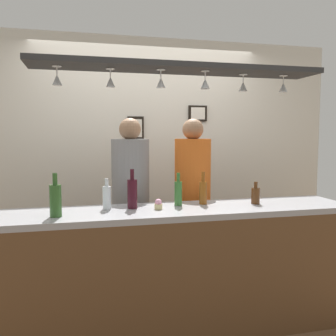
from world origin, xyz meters
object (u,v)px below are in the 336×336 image
object	(u,v)px
bottle_soda_clear	(107,197)
bottle_beer_amber_tall	(203,192)
bottle_beer_green_import	(178,192)
bottle_champagne_green	(56,200)
picture_frame_upper_small	(198,113)
cupcake	(158,204)
bottle_beer_brown_stubby	(256,195)
picture_frame_crest	(136,128)
person_right_orange_shirt	(193,189)
person_middle_grey_shirt	(131,192)
bottle_wine_dark_red	(132,193)

from	to	relation	value
bottle_soda_clear	bottle_beer_amber_tall	xyz separation A→B (m)	(0.76, 0.01, 0.01)
bottle_beer_green_import	bottle_soda_clear	bearing A→B (deg)	-179.55
bottle_champagne_green	picture_frame_upper_small	world-z (taller)	picture_frame_upper_small
cupcake	picture_frame_upper_small	world-z (taller)	picture_frame_upper_small
bottle_beer_brown_stubby	picture_frame_crest	bearing A→B (deg)	119.00
bottle_beer_amber_tall	person_right_orange_shirt	bearing A→B (deg)	82.02
picture_frame_upper_small	bottle_champagne_green	bearing A→B (deg)	-135.13
bottle_beer_brown_stubby	bottle_soda_clear	distance (m)	1.18
cupcake	person_middle_grey_shirt	bearing A→B (deg)	101.35
bottle_beer_brown_stubby	bottle_champagne_green	xyz separation A→B (m)	(-1.54, -0.11, 0.05)
person_middle_grey_shirt	bottle_soda_clear	world-z (taller)	person_middle_grey_shirt
bottle_beer_brown_stubby	person_middle_grey_shirt	bearing A→B (deg)	147.25
person_right_orange_shirt	bottle_beer_green_import	xyz separation A→B (m)	(-0.28, -0.52, 0.06)
bottle_beer_green_import	bottle_champagne_green	size ratio (longest dim) A/B	0.87
bottle_soda_clear	picture_frame_upper_small	world-z (taller)	picture_frame_upper_small
picture_frame_upper_small	picture_frame_crest	xyz separation A→B (m)	(-0.72, 0.00, -0.17)
bottle_beer_brown_stubby	bottle_soda_clear	xyz separation A→B (m)	(-1.18, 0.07, 0.02)
person_right_orange_shirt	picture_frame_upper_small	size ratio (longest dim) A/B	7.61
bottle_beer_brown_stubby	bottle_soda_clear	world-z (taller)	bottle_soda_clear
bottle_beer_brown_stubby	bottle_wine_dark_red	size ratio (longest dim) A/B	0.60
bottle_beer_brown_stubby	picture_frame_crest	size ratio (longest dim) A/B	0.69
person_middle_grey_shirt	picture_frame_crest	distance (m)	0.99
bottle_beer_green_import	bottle_beer_amber_tall	world-z (taller)	same
bottle_champagne_green	bottle_soda_clear	bearing A→B (deg)	26.90
person_right_orange_shirt	bottle_beer_brown_stubby	world-z (taller)	person_right_orange_shirt
person_right_orange_shirt	bottle_beer_amber_tall	xyz separation A→B (m)	(-0.07, -0.51, 0.06)
bottle_beer_green_import	cupcake	bearing A→B (deg)	-150.10
bottle_champagne_green	bottle_soda_clear	world-z (taller)	bottle_champagne_green
bottle_beer_brown_stubby	picture_frame_crest	distance (m)	1.68
person_right_orange_shirt	bottle_beer_green_import	distance (m)	0.59
bottle_soda_clear	picture_frame_crest	bearing A→B (deg)	72.38
bottle_beer_brown_stubby	picture_frame_crest	world-z (taller)	picture_frame_crest
bottle_beer_green_import	bottle_beer_amber_tall	bearing A→B (deg)	1.89
person_middle_grey_shirt	bottle_wine_dark_red	size ratio (longest dim) A/B	5.58
bottle_wine_dark_red	bottle_beer_brown_stubby	bearing A→B (deg)	-3.01
person_middle_grey_shirt	bottle_wine_dark_red	xyz separation A→B (m)	(-0.06, -0.55, 0.08)
picture_frame_crest	bottle_beer_amber_tall	bearing A→B (deg)	-74.92
bottle_soda_clear	bottle_beer_green_import	bearing A→B (deg)	0.45
person_middle_grey_shirt	bottle_soda_clear	size ratio (longest dim) A/B	7.28
bottle_soda_clear	picture_frame_upper_small	distance (m)	1.87
bottle_champagne_green	picture_frame_crest	world-z (taller)	picture_frame_crest
picture_frame_crest	picture_frame_upper_small	bearing A→B (deg)	0.00
person_right_orange_shirt	bottle_wine_dark_red	size ratio (longest dim) A/B	5.58
bottle_wine_dark_red	picture_frame_upper_small	xyz separation A→B (m)	(0.95, 1.33, 0.68)
bottle_champagne_green	bottle_soda_clear	size ratio (longest dim) A/B	1.30
bottle_beer_amber_tall	picture_frame_upper_small	bearing A→B (deg)	73.91
person_right_orange_shirt	bottle_beer_brown_stubby	size ratio (longest dim) A/B	9.30
picture_frame_crest	bottle_soda_clear	bearing A→B (deg)	-107.62
bottle_soda_clear	person_right_orange_shirt	bearing A→B (deg)	32.12
bottle_soda_clear	bottle_champagne_green	bearing A→B (deg)	-153.10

